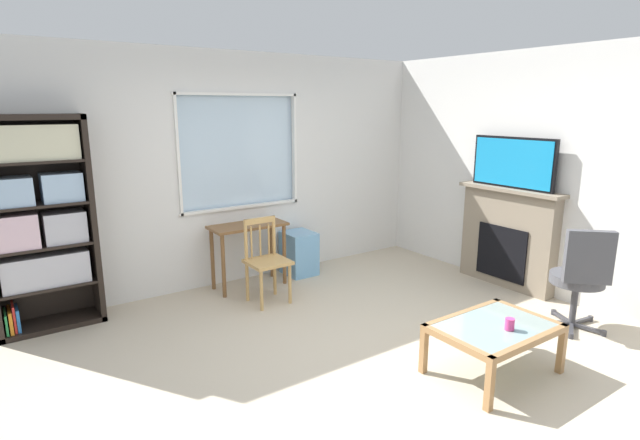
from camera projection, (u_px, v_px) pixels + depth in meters
ground at (357, 358)px, 4.16m from camera, size 6.22×5.76×0.02m
wall_back_with_window at (231, 172)px, 5.76m from camera, size 5.22×0.15×2.66m
wall_right at (553, 175)px, 5.33m from camera, size 0.12×4.96×2.66m
bookshelf at (38, 216)px, 4.50m from camera, size 0.90×0.38×1.99m
desk_under_window at (248, 236)px, 5.66m from camera, size 0.87×0.40×0.74m
wooden_chair at (266, 260)px, 5.25m from camera, size 0.42×0.40×0.90m
plastic_drawer_unit at (299, 253)px, 6.17m from camera, size 0.35×0.40×0.54m
fireplace at (507, 237)px, 5.71m from camera, size 0.26×1.25×1.16m
tv at (513, 163)px, 5.51m from camera, size 0.06×1.01×0.57m
office_chair at (581, 274)px, 4.52m from camera, size 0.63×0.60×1.00m
coffee_table at (494, 331)px, 3.84m from camera, size 0.94×0.66×0.41m
sippy_cup at (510, 324)px, 3.73m from camera, size 0.07×0.07×0.09m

